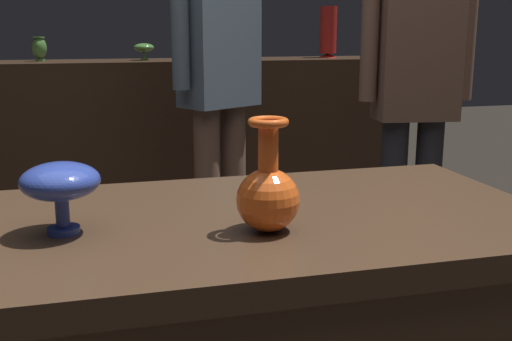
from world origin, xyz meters
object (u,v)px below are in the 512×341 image
at_px(vase_centerpiece, 268,193).
at_px(vase_tall_behind, 60,183).
at_px(shelf_vase_left, 39,48).
at_px(shelf_vase_far_right, 328,32).
at_px(shelf_vase_center, 144,48).
at_px(visitor_near_right, 416,82).
at_px(visitor_center_back, 219,66).
at_px(shelf_vase_right, 238,39).

xyz_separation_m(vase_centerpiece, vase_tall_behind, (-0.35, 0.08, 0.02)).
xyz_separation_m(shelf_vase_left, shelf_vase_far_right, (1.56, -0.00, 0.07)).
xyz_separation_m(shelf_vase_center, visitor_near_right, (1.00, -1.04, -0.11)).
height_order(vase_tall_behind, shelf_vase_left, shelf_vase_left).
distance_m(vase_tall_behind, visitor_near_right, 1.78).
relative_size(shelf_vase_left, visitor_near_right, 0.08).
relative_size(shelf_vase_center, visitor_center_back, 0.06).
height_order(vase_tall_behind, shelf_vase_far_right, shelf_vase_far_right).
relative_size(visitor_near_right, visitor_center_back, 0.95).
bearing_deg(vase_centerpiece, shelf_vase_left, 102.88).
bearing_deg(shelf_vase_right, shelf_vase_left, -179.00).
relative_size(shelf_vase_left, shelf_vase_far_right, 0.43).
xyz_separation_m(shelf_vase_right, visitor_center_back, (-0.28, -0.83, -0.10)).
distance_m(visitor_near_right, visitor_center_back, 0.81).
xyz_separation_m(shelf_vase_center, shelf_vase_far_right, (1.04, 0.05, 0.08)).
distance_m(vase_centerpiece, shelf_vase_left, 2.41).
height_order(vase_tall_behind, visitor_near_right, visitor_near_right).
distance_m(vase_centerpiece, shelf_vase_right, 2.43).
xyz_separation_m(vase_tall_behind, shelf_vase_left, (-0.18, 2.27, 0.16)).
relative_size(vase_centerpiece, shelf_vase_left, 1.68).
bearing_deg(vase_centerpiece, shelf_vase_right, 77.98).
bearing_deg(shelf_vase_center, shelf_vase_far_right, 2.63).
bearing_deg(shelf_vase_far_right, shelf_vase_right, 177.99).
relative_size(shelf_vase_center, visitor_near_right, 0.07).
relative_size(shelf_vase_right, shelf_vase_left, 1.77).
height_order(shelf_vase_right, visitor_near_right, visitor_near_right).
relative_size(vase_centerpiece, visitor_center_back, 0.12).
bearing_deg(shelf_vase_right, visitor_center_back, -108.49).
bearing_deg(shelf_vase_left, visitor_near_right, -35.74).
height_order(vase_centerpiece, shelf_vase_left, shelf_vase_left).
distance_m(vase_tall_behind, shelf_vase_left, 2.28).
xyz_separation_m(vase_tall_behind, shelf_vase_right, (0.86, 2.29, 0.20)).
relative_size(vase_tall_behind, shelf_vase_right, 0.64).
distance_m(vase_tall_behind, shelf_vase_center, 2.25).
bearing_deg(shelf_vase_right, visitor_near_right, -66.69).
bearing_deg(visitor_near_right, shelf_vase_left, -26.84).
distance_m(vase_centerpiece, visitor_near_right, 1.59).
xyz_separation_m(shelf_vase_left, shelf_vase_center, (0.52, -0.05, -0.00)).
relative_size(vase_tall_behind, shelf_vase_far_right, 0.49).
distance_m(shelf_vase_left, visitor_center_back, 1.12).
distance_m(shelf_vase_right, shelf_vase_far_right, 0.52).
xyz_separation_m(vase_centerpiece, visitor_near_right, (0.98, 1.25, 0.07)).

